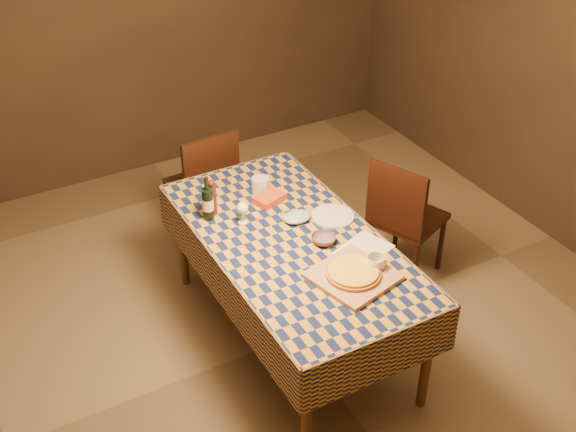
{
  "coord_description": "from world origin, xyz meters",
  "views": [
    {
      "loc": [
        -1.64,
        -2.92,
        3.21
      ],
      "look_at": [
        0.0,
        0.05,
        0.9
      ],
      "focal_mm": 45.0,
      "sensor_mm": 36.0,
      "label": 1
    }
  ],
  "objects": [
    {
      "name": "white_plate",
      "position": [
        0.32,
        0.08,
        0.78
      ],
      "size": [
        0.34,
        0.34,
        0.01
      ],
      "primitive_type": "cylinder",
      "rotation": [
        0.0,
        0.0,
        0.43
      ],
      "color": "silver",
      "rests_on": "dining_table"
    },
    {
      "name": "pepper_mill",
      "position": [
        -0.29,
        0.46,
        0.88
      ],
      "size": [
        0.07,
        0.07,
        0.23
      ],
      "color": "#461310",
      "rests_on": "dining_table"
    },
    {
      "name": "room",
      "position": [
        0.0,
        0.0,
        1.35
      ],
      "size": [
        5.0,
        5.1,
        2.7
      ],
      "color": "brown",
      "rests_on": "ground"
    },
    {
      "name": "takeout_container",
      "position": [
        0.07,
        0.41,
        0.79
      ],
      "size": [
        0.21,
        0.18,
        0.05
      ],
      "primitive_type": "cube",
      "rotation": [
        0.0,
        0.0,
        0.31
      ],
      "color": "red",
      "rests_on": "dining_table"
    },
    {
      "name": "flour_patch",
      "position": [
        0.3,
        -0.29,
        0.77
      ],
      "size": [
        0.36,
        0.32,
        0.0
      ],
      "primitive_type": "cube",
      "rotation": [
        0.0,
        0.0,
        0.34
      ],
      "color": "silver",
      "rests_on": "dining_table"
    },
    {
      "name": "tumbler",
      "position": [
        0.26,
        -0.46,
        0.81
      ],
      "size": [
        0.13,
        0.13,
        0.09
      ],
      "primitive_type": "imported",
      "rotation": [
        0.0,
        0.0,
        -0.21
      ],
      "color": "white",
      "rests_on": "dining_table"
    },
    {
      "name": "chair_far",
      "position": [
        -0.04,
        1.19,
        0.52
      ],
      "size": [
        0.44,
        0.45,
        0.93
      ],
      "color": "black",
      "rests_on": "ground"
    },
    {
      "name": "deli_tub",
      "position": [
        0.08,
        0.55,
        0.82
      ],
      "size": [
        0.12,
        0.12,
        0.09
      ],
      "primitive_type": "cylinder",
      "rotation": [
        0.0,
        0.0,
        -0.09
      ],
      "color": "silver",
      "rests_on": "dining_table"
    },
    {
      "name": "pizza",
      "position": [
        0.11,
        -0.47,
        0.81
      ],
      "size": [
        0.31,
        0.31,
        0.03
      ],
      "color": "#A15E1A",
      "rests_on": "cutting_board"
    },
    {
      "name": "chair_right",
      "position": [
        0.94,
        0.17,
        0.52
      ],
      "size": [
        0.56,
        0.55,
        0.93
      ],
      "color": "black",
      "rests_on": "ground"
    },
    {
      "name": "dining_table",
      "position": [
        0.0,
        0.0,
        0.69
      ],
      "size": [
        0.94,
        1.84,
        0.77
      ],
      "color": "brown",
      "rests_on": "ground"
    },
    {
      "name": "bowl",
      "position": [
        0.14,
        -0.12,
        0.79
      ],
      "size": [
        0.17,
        0.17,
        0.04
      ],
      "primitive_type": "imported",
      "rotation": [
        0.0,
        0.0,
        0.25
      ],
      "color": "#674D57",
      "rests_on": "dining_table"
    },
    {
      "name": "cutting_board",
      "position": [
        0.11,
        -0.47,
        0.78
      ],
      "size": [
        0.48,
        0.48,
        0.02
      ],
      "primitive_type": "cube",
      "rotation": [
        0.0,
        0.0,
        0.24
      ],
      "color": "tan",
      "rests_on": "dining_table"
    },
    {
      "name": "flour_bag",
      "position": [
        0.12,
        0.15,
        0.8
      ],
      "size": [
        0.21,
        0.18,
        0.05
      ],
      "primitive_type": "ellipsoid",
      "rotation": [
        0.0,
        0.0,
        0.32
      ],
      "color": "#A0AFCD",
      "rests_on": "dining_table"
    },
    {
      "name": "wine_bottle",
      "position": [
        -0.33,
        0.43,
        0.88
      ],
      "size": [
        0.08,
        0.08,
        0.28
      ],
      "color": "black",
      "rests_on": "dining_table"
    },
    {
      "name": "wine_glass",
      "position": [
        -0.17,
        0.29,
        0.87
      ],
      "size": [
        0.08,
        0.08,
        0.14
      ],
      "color": "white",
      "rests_on": "dining_table"
    }
  ]
}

